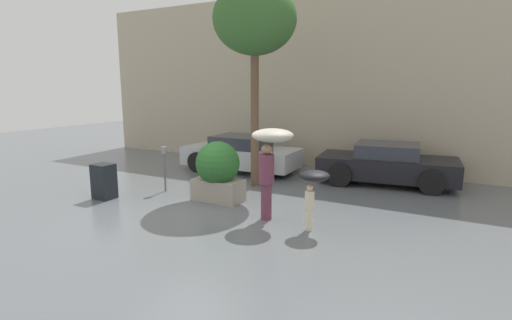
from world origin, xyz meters
TOP-DOWN VIEW (x-y plane):
  - ground_plane at (0.00, 0.00)m, footprint 40.00×40.00m
  - building_facade at (0.00, 6.50)m, footprint 18.00×0.30m
  - planter_box at (-0.17, 1.19)m, footprint 1.26×1.10m
  - person_adult at (1.60, 0.58)m, footprint 0.89×0.89m
  - person_child at (2.67, 0.36)m, footprint 0.61×0.61m
  - parked_car_near at (-1.51, 4.54)m, footprint 3.96×2.04m
  - parked_car_far at (3.18, 5.05)m, footprint 4.08×2.29m
  - street_tree at (-0.11, 2.98)m, footprint 2.28×2.28m
  - parking_meter at (-1.94, 1.22)m, footprint 0.14×0.14m
  - newspaper_box at (-2.83, -0.08)m, footprint 0.50×0.44m

SIDE VIEW (x-z plane):
  - ground_plane at x=0.00m, z-range 0.00..0.00m
  - newspaper_box at x=-2.83m, z-range 0.00..0.90m
  - parked_car_near at x=-1.51m, z-range -0.02..1.17m
  - parked_car_far at x=3.18m, z-range -0.02..1.17m
  - planter_box at x=-0.17m, z-range 0.03..1.54m
  - parking_meter at x=-1.94m, z-range 0.27..1.51m
  - person_child at x=2.67m, z-range 0.37..1.59m
  - person_adult at x=1.60m, z-range 0.51..2.48m
  - building_facade at x=0.00m, z-range 0.00..6.00m
  - street_tree at x=-0.11m, z-range 1.78..7.38m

